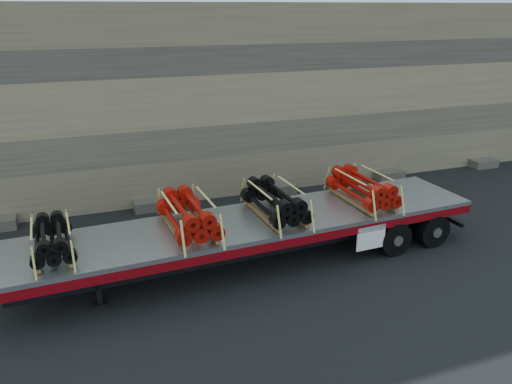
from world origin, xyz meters
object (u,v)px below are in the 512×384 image
Objects in this scene: trailer at (253,241)px; bundle_midrear at (275,202)px; bundle_rear at (362,189)px; bundle_midfront at (188,216)px; bundle_front at (52,240)px.

trailer is 5.69× the size of bundle_midrear.
bundle_midrear is at bearing -180.00° from bundle_rear.
trailer is at bearing 0.00° from bundle_midfront.
bundle_midfront is at bearing -0.00° from bundle_front.
trailer is 5.70× the size of bundle_rear.
bundle_midfront reaches higher than bundle_midrear.
bundle_rear is at bearing -0.00° from trailer.
trailer is 5.25m from bundle_front.
bundle_front is 0.82× the size of bundle_midfront.
bundle_front is at bearing 180.00° from bundle_midrear.
trailer is 1.26m from bundle_midrear.
bundle_midrear is at bearing 0.00° from bundle_midfront.
bundle_midfront is at bearing -180.00° from bundle_midrear.
bundle_rear reaches higher than trailer.
bundle_midrear is (2.49, 0.13, -0.01)m from bundle_midfront.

